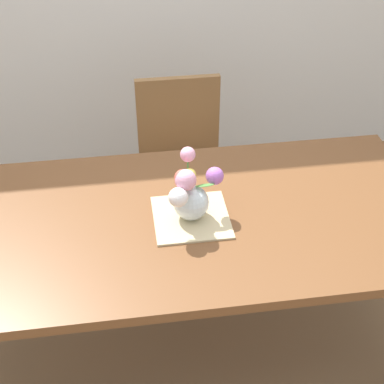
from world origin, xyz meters
TOP-DOWN VIEW (x-y plane):
  - ground_plane at (0.00, 0.00)m, footprint 12.00×12.00m
  - dining_table at (0.00, 0.00)m, footprint 1.83×0.90m
  - chair_far at (0.07, 0.79)m, footprint 0.42×0.42m
  - placemat at (0.00, -0.01)m, footprint 0.28×0.28m
  - flower_vase at (-0.00, -0.01)m, footprint 0.21×0.22m

SIDE VIEW (x-z plane):
  - ground_plane at x=0.00m, z-range 0.00..0.00m
  - chair_far at x=0.07m, z-range 0.07..0.97m
  - dining_table at x=0.00m, z-range 0.30..1.07m
  - placemat at x=0.00m, z-range 0.77..0.78m
  - flower_vase at x=0.00m, z-range 0.77..1.02m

